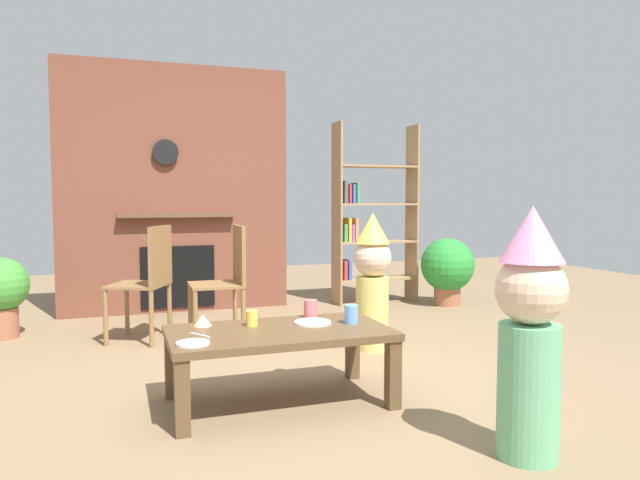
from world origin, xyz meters
name	(u,v)px	position (x,y,z in m)	size (l,w,h in m)	color
ground_plane	(318,382)	(0.00, 0.00, 0.00)	(12.00, 12.00, 0.00)	#846B4C
brick_fireplace_feature	(176,190)	(-0.58, 2.60, 1.19)	(2.20, 0.28, 2.40)	brown
bookshelf	(369,220)	(1.40, 2.40, 0.89)	(0.90, 0.28, 1.90)	#9E7A51
coffee_table	(279,340)	(-0.32, -0.27, 0.35)	(1.18, 0.65, 0.41)	brown
paper_cup_near_left	(351,314)	(0.10, -0.27, 0.46)	(0.08, 0.08, 0.11)	#669EE0
paper_cup_near_right	(311,308)	(-0.06, -0.02, 0.46)	(0.08, 0.08, 0.10)	#E5666B
paper_cup_center	(252,318)	(-0.44, -0.14, 0.45)	(0.06, 0.06, 0.09)	#F2CC4C
paper_plate_front	(193,343)	(-0.80, -0.45, 0.41)	(0.16, 0.16, 0.01)	white
paper_plate_rear	(313,322)	(-0.10, -0.19, 0.41)	(0.21, 0.21, 0.01)	white
birthday_cake_slice	(203,320)	(-0.70, -0.05, 0.44)	(0.10, 0.10, 0.06)	#EAC68C
table_fork	(200,335)	(-0.74, -0.28, 0.41)	(0.15, 0.02, 0.01)	silver
child_with_cone_hat	(530,326)	(0.51, -1.27, 0.57)	(0.30, 0.30, 1.08)	#66B27F
child_in_pink	(372,278)	(0.63, 0.60, 0.53)	(0.28, 0.28, 1.01)	#E0CC66
dining_chair_left	(149,276)	(-0.90, 1.39, 0.51)	(0.54, 0.54, 0.90)	olive
dining_chair_middle	(228,275)	(-0.32, 1.24, 0.51)	(0.41, 0.41, 0.90)	olive
potted_plant_tall	(447,267)	(2.11, 1.98, 0.40)	(0.55, 0.55, 0.70)	#9E5B42
potted_plant_short	(0,291)	(-2.02, 1.89, 0.38)	(0.44, 0.44, 0.65)	#9E5B42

